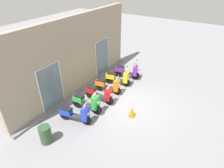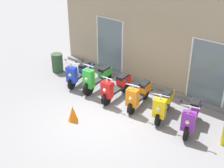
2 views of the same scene
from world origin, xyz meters
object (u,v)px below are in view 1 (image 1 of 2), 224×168
scooter_yellow (118,78)px  scooter_green (87,102)px  scooter_blue (76,114)px  trash_bin (46,134)px  scooter_purple (127,71)px  scooter_orange (108,85)px  scooter_red (100,94)px  curb_bollard (136,67)px  traffic_cone (132,112)px

scooter_yellow → scooter_green: bearing=179.4°
scooter_blue → trash_bin: (-1.50, 0.23, -0.07)m
scooter_blue → scooter_purple: scooter_purple is taller
scooter_orange → scooter_yellow: scooter_yellow is taller
scooter_red → curb_bollard: size_ratio=2.32×
scooter_purple → scooter_red: bearing=179.3°
traffic_cone → scooter_purple: bearing=31.7°
scooter_blue → traffic_cone: scooter_blue is taller
scooter_orange → curb_bollard: 3.04m
scooter_yellow → scooter_blue: bearing=-179.5°
scooter_red → scooter_purple: scooter_purple is taller
scooter_blue → traffic_cone: 2.57m
curb_bollard → trash_bin: size_ratio=0.89×
scooter_green → scooter_red: scooter_green is taller
scooter_purple → trash_bin: size_ratio=2.05×
scooter_orange → traffic_cone: bearing=-118.7°
scooter_yellow → trash_bin: (-5.26, 0.20, -0.08)m
scooter_blue → scooter_orange: size_ratio=1.00×
trash_bin → traffic_cone: 3.85m
curb_bollard → traffic_cone: (-4.13, -1.84, -0.09)m
scooter_blue → traffic_cone: (1.66, -1.95, -0.20)m
scooter_blue → scooter_green: bearing=4.0°
scooter_yellow → scooter_purple: size_ratio=0.93×
scooter_purple → trash_bin: scooter_purple is taller
scooter_purple → traffic_cone: bearing=-148.3°
scooter_red → curb_bollard: 3.97m
scooter_red → scooter_blue: bearing=180.0°
scooter_blue → traffic_cone: size_ratio=2.94×
scooter_green → trash_bin: scooter_green is taller
scooter_purple → traffic_cone: size_ratio=3.08×
scooter_blue → scooter_yellow: (3.76, 0.03, 0.01)m
scooter_yellow → traffic_cone: scooter_yellow is taller
trash_bin → traffic_cone: (3.16, -2.18, -0.13)m
scooter_blue → curb_bollard: (5.80, -0.11, -0.11)m
scooter_orange → scooter_yellow: 0.99m
scooter_green → scooter_purple: (3.86, -0.10, -0.02)m
scooter_red → trash_bin: scooter_red is taller
scooter_red → curb_bollard: scooter_red is taller
traffic_cone → scooter_yellow: bearing=43.4°
scooter_orange → curb_bollard: scooter_orange is taller
scooter_yellow → traffic_cone: size_ratio=2.87×
scooter_blue → scooter_red: 1.84m
curb_bollard → scooter_blue: bearing=178.9°
scooter_yellow → curb_bollard: size_ratio=2.13×
scooter_green → scooter_yellow: size_ratio=1.10×
scooter_red → scooter_yellow: (1.92, 0.03, 0.00)m
curb_bollard → trash_bin: bearing=177.3°
scooter_green → curb_bollard: bearing=-2.0°
scooter_green → scooter_red: bearing=-3.8°
scooter_green → scooter_yellow: bearing=-0.6°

